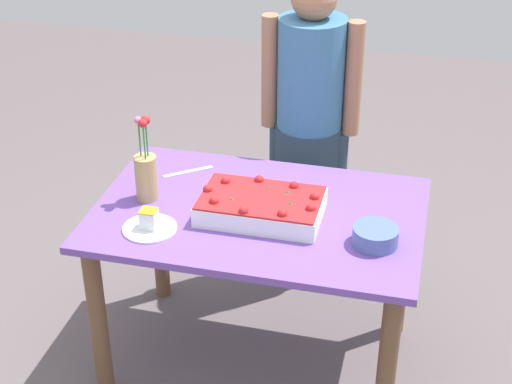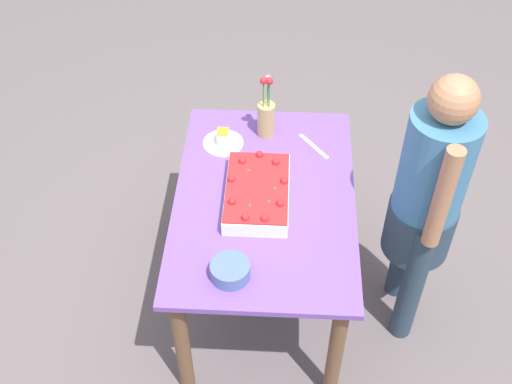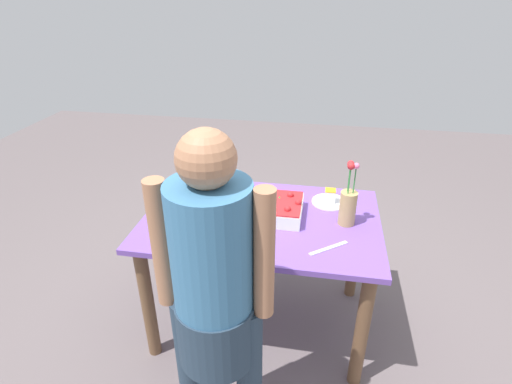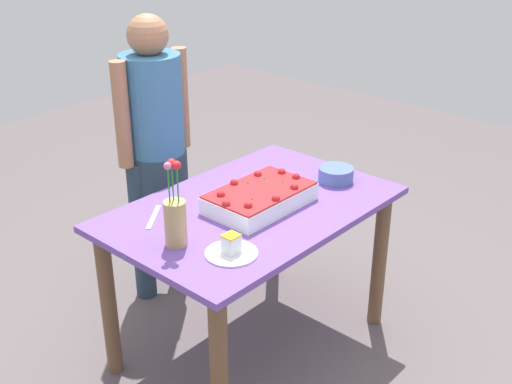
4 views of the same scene
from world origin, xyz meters
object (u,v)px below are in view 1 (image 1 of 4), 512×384
(serving_plate_with_slice, at_px, (149,224))
(flower_vase, at_px, (146,173))
(cake_knife, at_px, (188,172))
(person_standing, at_px, (310,114))
(fruit_bowl, at_px, (375,236))
(sheet_cake, at_px, (261,206))

(serving_plate_with_slice, height_order, flower_vase, flower_vase)
(cake_knife, height_order, person_standing, person_standing)
(serving_plate_with_slice, distance_m, flower_vase, 0.25)
(cake_knife, bearing_deg, serving_plate_with_slice, 52.17)
(cake_knife, distance_m, fruit_bowl, 0.90)
(sheet_cake, distance_m, flower_vase, 0.47)
(cake_knife, xyz_separation_m, fruit_bowl, (-0.82, 0.35, 0.03))
(sheet_cake, xyz_separation_m, person_standing, (-0.05, -0.75, 0.06))
(cake_knife, relative_size, fruit_bowl, 1.32)
(serving_plate_with_slice, bearing_deg, sheet_cake, -153.24)
(sheet_cake, height_order, fruit_bowl, sheet_cake)
(sheet_cake, xyz_separation_m, serving_plate_with_slice, (0.38, 0.19, -0.02))
(cake_knife, height_order, fruit_bowl, fruit_bowl)
(serving_plate_with_slice, distance_m, cake_knife, 0.46)
(flower_vase, bearing_deg, serving_plate_with_slice, 112.38)
(sheet_cake, xyz_separation_m, flower_vase, (0.47, -0.02, 0.07))
(serving_plate_with_slice, height_order, person_standing, person_standing)
(cake_knife, bearing_deg, sheet_cake, 107.18)
(serving_plate_with_slice, xyz_separation_m, fruit_bowl, (-0.82, -0.10, 0.01))
(sheet_cake, distance_m, serving_plate_with_slice, 0.42)
(sheet_cake, relative_size, serving_plate_with_slice, 2.27)
(person_standing, bearing_deg, serving_plate_with_slice, -24.28)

